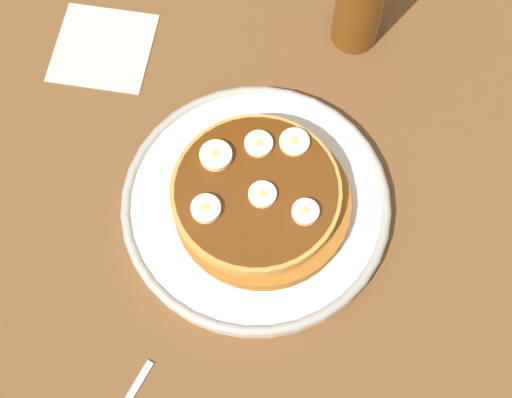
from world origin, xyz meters
The scene contains 10 objects.
ground_plane centered at (0.00, 0.00, -1.50)cm, with size 140.00×140.00×3.00cm, color brown.
plate centered at (0.00, 0.00, 1.03)cm, with size 28.06×28.06×1.92cm.
pancake_stack centered at (-0.49, 0.33, 3.22)cm, with size 18.14×18.14×3.35cm.
banana_slice_0 centered at (-0.55, 0.78, 5.12)cm, with size 2.83×2.83×0.75cm.
banana_slice_1 centered at (-4.50, 3.12, 5.21)cm, with size 2.73×2.73×0.92cm.
banana_slice_2 centered at (3.64, -3.93, 5.24)cm, with size 3.32×3.32×0.99cm.
banana_slice_3 centered at (-4.44, -4.68, 5.10)cm, with size 3.12×3.12×0.70cm.
banana_slice_4 centered at (-0.80, -4.85, 5.12)cm, with size 2.95×2.95×0.75cm.
banana_slice_5 centered at (5.12, 1.73, 5.23)cm, with size 2.99×2.99×0.96cm.
napkin centered at (15.43, -21.86, 0.15)cm, with size 11.00×11.00×0.30cm, color beige.
Camera 1 is at (3.29, 30.26, 73.20)cm, focal length 52.91 mm.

